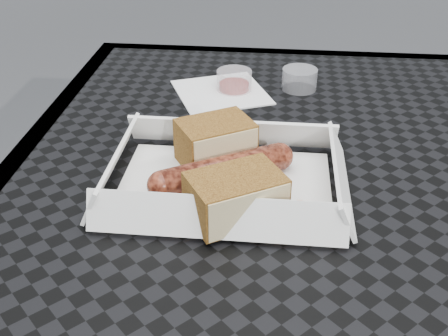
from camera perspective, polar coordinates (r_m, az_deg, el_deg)
name	(u,v)px	position (r m, az deg, el deg)	size (l,w,h in m)	color
patio_table	(351,233)	(0.67, 12.79, -6.41)	(0.80, 0.80, 0.74)	black
food_tray	(225,186)	(0.59, 0.10, -1.81)	(0.22, 0.15, 0.00)	white
bratwurst	(223,170)	(0.58, -0.10, -0.24)	(0.15, 0.10, 0.03)	brown
bread_near	(215,142)	(0.62, -0.88, 2.64)	(0.08, 0.06, 0.05)	brown
bread_far	(236,196)	(0.53, 1.19, -2.88)	(0.09, 0.06, 0.04)	brown
veg_garnish	(293,218)	(0.54, 6.98, -5.05)	(0.03, 0.03, 0.00)	#DB4B09
napkin	(221,92)	(0.80, -0.30, 7.70)	(0.12, 0.12, 0.00)	white
condiment_cup_sauce	(234,81)	(0.81, 1.04, 8.84)	(0.05, 0.05, 0.03)	maroon
condiment_cup_empty	(299,79)	(0.82, 7.68, 8.94)	(0.05, 0.05, 0.03)	silver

